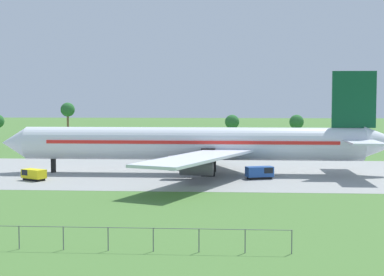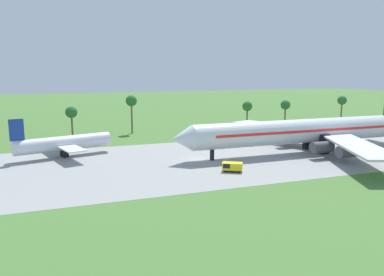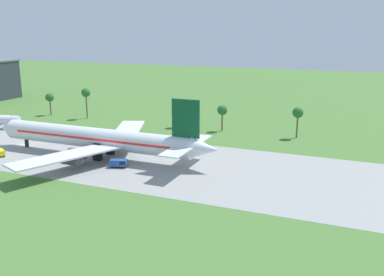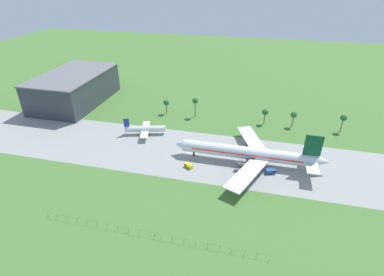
# 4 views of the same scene
# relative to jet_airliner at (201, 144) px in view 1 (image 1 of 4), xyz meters

# --- Properties ---
(ground_plane) EXTENTS (600.00, 600.00, 0.00)m
(ground_plane) POSITION_rel_jet_airliner_xyz_m (-29.52, 1.52, -5.31)
(ground_plane) COLOR #477233
(taxiway_strip) EXTENTS (320.00, 44.00, 0.02)m
(taxiway_strip) POSITION_rel_jet_airliner_xyz_m (-29.52, 1.52, -5.30)
(taxiway_strip) COLOR gray
(taxiway_strip) RESTS_ON ground_plane
(jet_airliner) EXTENTS (71.75, 58.91, 18.13)m
(jet_airliner) POSITION_rel_jet_airliner_xyz_m (0.00, 0.00, 0.00)
(jet_airliner) COLOR silver
(jet_airliner) RESTS_ON ground_plane
(baggage_tug) EXTENTS (4.84, 3.24, 2.07)m
(baggage_tug) POSITION_rel_jet_airliner_xyz_m (10.14, -6.15, -4.18)
(baggage_tug) COLOR black
(baggage_tug) RESTS_ON ground_plane
(catering_van) EXTENTS (4.45, 3.71, 1.84)m
(catering_van) POSITION_rel_jet_airliner_xyz_m (-27.01, -10.40, -4.29)
(catering_van) COLOR black
(catering_van) RESTS_ON ground_plane
(palm_tree_row) EXTENTS (106.34, 3.60, 12.35)m
(palm_tree_row) POSITION_rel_jet_airliner_xyz_m (-3.39, 43.88, 2.82)
(palm_tree_row) COLOR brown
(palm_tree_row) RESTS_ON ground_plane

